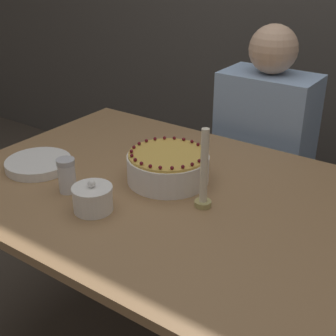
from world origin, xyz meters
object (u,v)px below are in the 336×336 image
Objects in this scene: candle at (204,176)px; person_man_blue_shirt at (261,175)px; cake at (168,167)px; sugar_shaker at (67,175)px; sugar_bowl at (93,198)px.

candle is 0.21× the size of person_man_blue_shirt.
sugar_shaker reaches higher than cake.
person_man_blue_shirt is (-0.12, 0.73, -0.34)m from candle.
person_man_blue_shirt reaches higher than candle.
candle is at bearing 39.10° from sugar_bowl.
cake is 0.21m from candle.
person_man_blue_shirt is (0.07, 0.65, -0.28)m from cake.
sugar_bowl is at bearing -104.11° from cake.
cake is 0.30m from sugar_bowl.
sugar_bowl is 0.34m from candle.
person_man_blue_shirt reaches higher than sugar_bowl.
cake is 2.41× the size of sugar_shaker.
person_man_blue_shirt is (0.29, 0.90, -0.29)m from sugar_shaker.
cake is 0.34m from sugar_shaker.
sugar_bowl is 1.07× the size of sugar_shaker.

